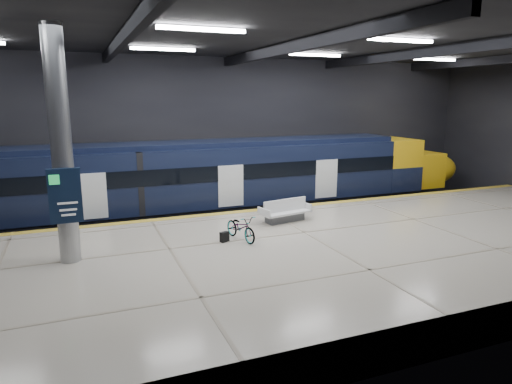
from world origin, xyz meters
TOP-DOWN VIEW (x-y plane):
  - ground at (0.00, 0.00)m, footprint 30.00×30.00m
  - room_shell at (-0.00, 0.00)m, footprint 30.10×16.10m
  - platform at (0.00, -2.50)m, footprint 30.00×11.00m
  - safety_strip at (0.00, 2.75)m, footprint 30.00×0.40m
  - rails at (0.00, 5.50)m, footprint 30.00×1.52m
  - train at (-2.36, 5.50)m, footprint 29.40×2.84m
  - bench at (-0.05, 0.63)m, footprint 2.18×1.22m
  - bicycle at (-2.50, -0.98)m, footprint 0.97×1.80m
  - pannier_bag at (-3.10, -0.98)m, footprint 0.35×0.28m
  - info_column at (-8.00, -1.03)m, footprint 0.90×0.78m

SIDE VIEW (x-z plane):
  - ground at x=0.00m, z-range 0.00..0.00m
  - rails at x=0.00m, z-range 0.00..0.16m
  - platform at x=0.00m, z-range 0.00..1.10m
  - safety_strip at x=0.00m, z-range 1.10..1.11m
  - pannier_bag at x=-3.10m, z-range 1.10..1.45m
  - bench at x=-0.05m, z-range 0.97..1.88m
  - bicycle at x=-2.50m, z-range 1.10..2.00m
  - train at x=-2.36m, z-range 0.16..3.95m
  - info_column at x=-8.00m, z-range 1.01..7.91m
  - room_shell at x=0.00m, z-range 1.69..9.74m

